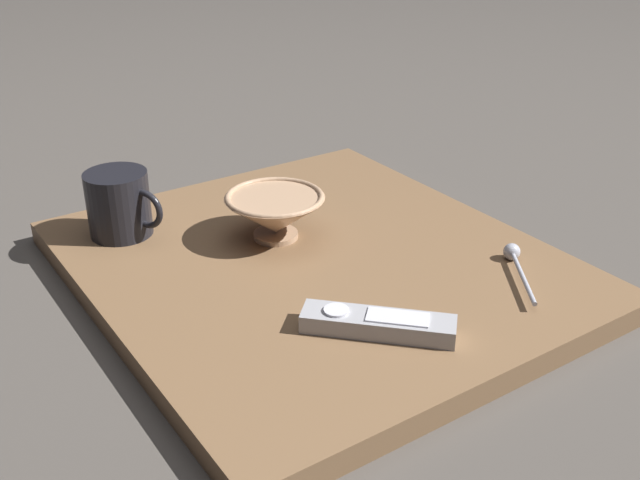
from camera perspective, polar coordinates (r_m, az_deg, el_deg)
The scene contains 7 objects.
ground_plane at distance 1.05m, azimuth -0.32°, elevation -2.82°, with size 6.00×6.00×0.00m, color #47423D.
table at distance 1.04m, azimuth -0.32°, elevation -2.06°, with size 0.66×0.59×0.03m.
cereal_bowl at distance 1.07m, azimuth -3.40°, elevation 2.01°, with size 0.14×0.14×0.07m.
coffee_mug at distance 1.12m, azimuth -14.87°, elevation 2.64°, with size 0.12×0.09×0.09m.
teaspoon at distance 1.04m, azimuth 14.46°, elevation -1.35°, with size 0.12×0.09×0.02m.
tv_remote_near at distance 0.87m, azimuth 4.39°, elevation -6.31°, with size 0.16×0.15×0.03m.
drink_coaster at distance 1.23m, azimuth -2.94°, elevation 3.50°, with size 0.10×0.10×0.01m.
Camera 1 is at (0.76, -0.51, 0.52)m, focal length 42.45 mm.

